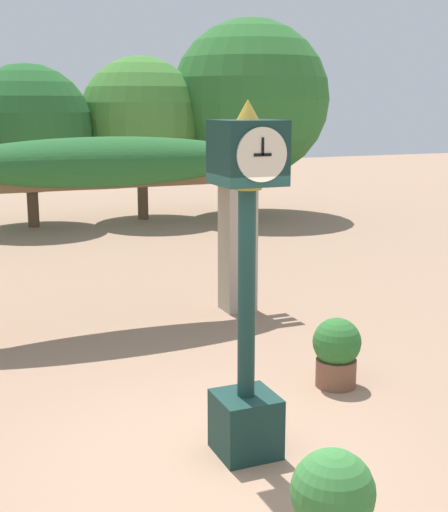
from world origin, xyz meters
TOP-DOWN VIEW (x-y plane):
  - ground_plane at (0.00, 0.00)m, footprint 60.00×60.00m
  - pedestal_clock at (0.23, -0.02)m, footprint 0.53×0.57m
  - pergola at (0.00, 4.13)m, footprint 5.00×1.05m
  - potted_plant_near_left at (0.11, -1.68)m, footprint 0.57×0.57m
  - potted_plant_far_left at (1.78, 1.00)m, footprint 0.53×0.53m
  - tree_line at (0.98, 12.51)m, footprint 15.69×4.23m

SIDE VIEW (x-z plane):
  - ground_plane at x=0.00m, z-range 0.00..0.00m
  - potted_plant_far_left at x=1.78m, z-range 0.02..0.79m
  - potted_plant_near_left at x=0.11m, z-range 0.03..0.86m
  - pedestal_clock at x=0.23m, z-range -0.04..3.06m
  - pergola at x=0.00m, z-range 0.71..3.33m
  - tree_line at x=0.98m, z-range 0.27..5.53m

